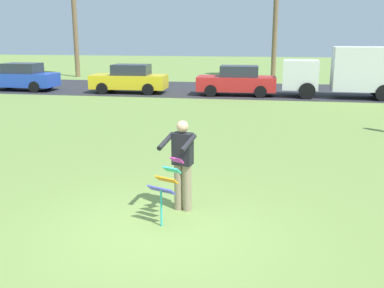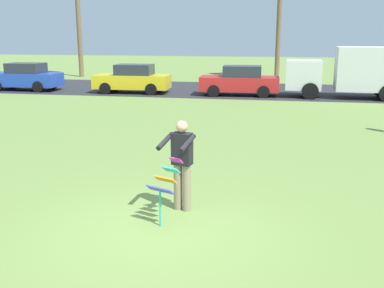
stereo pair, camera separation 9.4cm
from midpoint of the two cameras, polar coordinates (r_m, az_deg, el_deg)
ground_plane at (r=7.86m, az=-4.44°, el=-10.81°), size 120.00×120.00×0.00m
road_strip at (r=27.09m, az=6.11°, el=6.81°), size 120.00×8.00×0.01m
person_kite_flyer at (r=8.36m, az=-1.57°, el=-2.31°), size 0.65×0.73×1.73m
kite_held at (r=7.87m, az=-3.58°, el=-4.80°), size 0.58×0.72×1.14m
parked_car_blue at (r=28.55m, az=-20.90°, el=7.90°), size 4.22×1.87×1.60m
parked_car_yellow at (r=25.81m, az=-8.02°, el=8.12°), size 4.24×1.92×1.60m
parked_car_red at (r=24.64m, az=5.60°, el=7.93°), size 4.26×1.95×1.60m
parked_truck_white_box at (r=24.88m, az=20.19°, el=8.69°), size 6.77×2.29×2.62m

